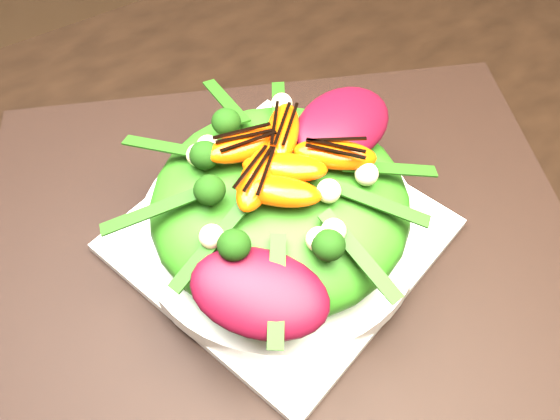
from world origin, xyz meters
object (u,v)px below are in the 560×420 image
salad_bowl (280,226)px  dining_table (375,275)px  placemat (280,239)px  lettuce_mound (280,204)px  orange_segment (248,178)px  plate_base (280,235)px

salad_bowl → dining_table: bearing=-46.9°
placemat → lettuce_mound: size_ratio=2.46×
lettuce_mound → orange_segment: size_ratio=3.29×
dining_table → orange_segment: size_ratio=25.29×
orange_segment → lettuce_mound: bearing=-12.5°
lettuce_mound → orange_segment: 0.05m
placemat → dining_table: bearing=-46.9°
dining_table → lettuce_mound: size_ratio=7.68×
salad_bowl → lettuce_mound: lettuce_mound is taller
plate_base → salad_bowl: 0.01m
placemat → orange_segment: bearing=167.5°
plate_base → orange_segment: bearing=167.5°
placemat → plate_base: 0.01m
dining_table → placemat: 0.09m
placemat → salad_bowl: bearing=0.0°
placemat → plate_base: bearing=45.0°
dining_table → plate_base: bearing=133.1°
plate_base → lettuce_mound: size_ratio=1.10×
dining_table → plate_base: (-0.06, 0.06, 0.03)m
placemat → salad_bowl: size_ratio=2.18×
plate_base → salad_bowl: (0.00, -0.00, 0.01)m
placemat → plate_base: (0.00, 0.00, 0.01)m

